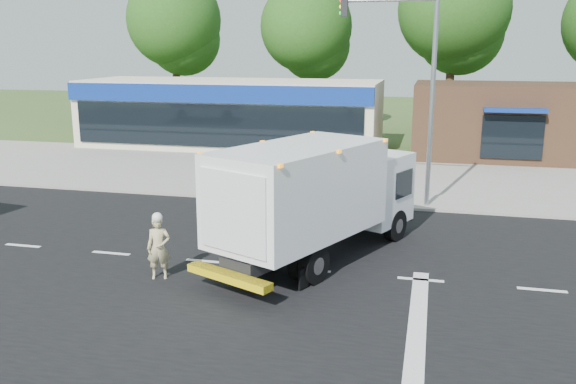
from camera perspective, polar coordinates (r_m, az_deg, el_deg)
name	(u,v)px	position (r m, az deg, el deg)	size (l,w,h in m)	color
ground	(309,271)	(16.86, 1.99, -7.36)	(120.00, 120.00, 0.00)	#385123
road_asphalt	(309,270)	(16.86, 1.99, -7.35)	(60.00, 14.00, 0.02)	black
sidewalk	(350,198)	(24.58, 5.83, -0.56)	(60.00, 2.40, 0.12)	gray
parking_apron	(366,171)	(30.21, 7.33, 1.95)	(60.00, 9.00, 0.02)	gray
lane_markings	(351,293)	(15.41, 5.95, -9.42)	(55.20, 7.00, 0.01)	silver
ems_box_truck	(317,192)	(17.22, 2.70, -0.03)	(5.35, 8.04, 3.43)	black
emergency_worker	(159,246)	(16.38, -12.01, -5.00)	(0.72, 0.59, 1.81)	tan
retail_strip_mall	(231,113)	(37.60, -5.40, 7.36)	(18.00, 6.20, 4.00)	beige
brown_storefront	(507,121)	(35.86, 19.77, 6.31)	(10.00, 6.70, 4.00)	#382316
traffic_signal_pole	(415,76)	(23.08, 11.81, 10.55)	(3.51, 0.25, 8.00)	gray
background_trees	(380,25)	(43.81, 8.63, 15.17)	(36.77, 7.39, 12.10)	#332114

